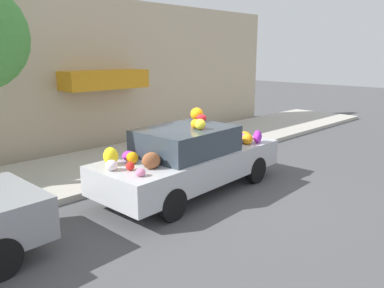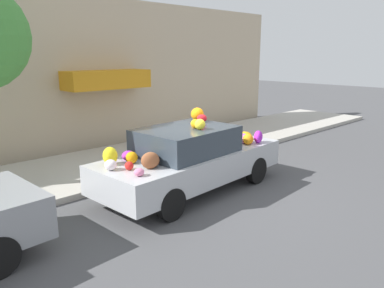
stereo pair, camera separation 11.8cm
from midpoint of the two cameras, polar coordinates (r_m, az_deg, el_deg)
name	(u,v)px [view 1 (the left image)]	position (r m, az deg, el deg)	size (l,w,h in m)	color
ground_plane	(188,189)	(8.40, -0.97, -6.85)	(60.00, 60.00, 0.00)	#4C4C4F
sidewalk_curb	(120,162)	(10.41, -11.29, -2.67)	(24.00, 3.20, 0.14)	#B2ADA3
building_facade	(75,75)	(11.97, -17.63, 9.96)	(18.00, 1.20, 4.63)	#C6B293
fire_hydrant	(214,139)	(11.03, 3.08, 0.72)	(0.20, 0.20, 0.70)	#B2B2B7
art_car	(191,158)	(8.06, -0.58, -2.14)	(4.53, 1.93, 1.73)	#B7BABF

